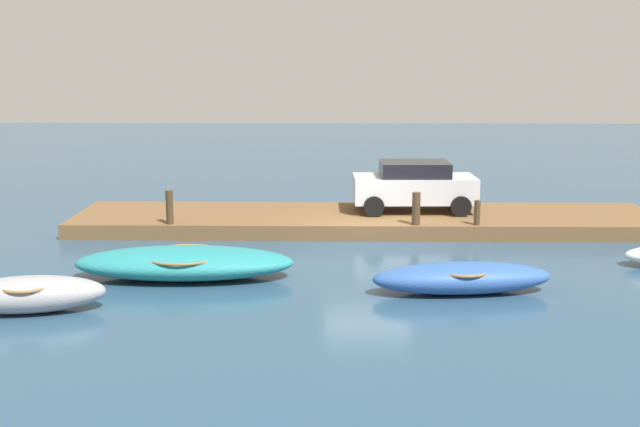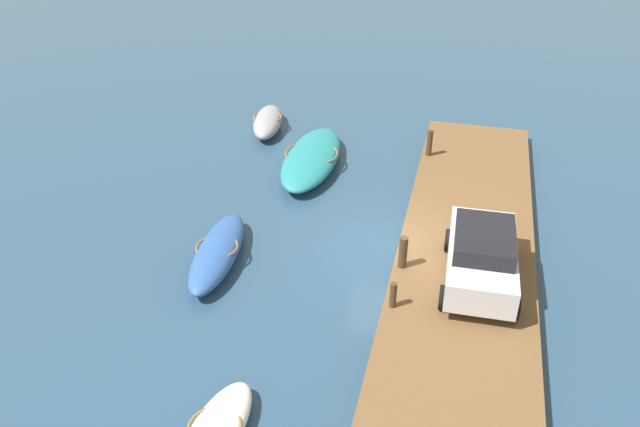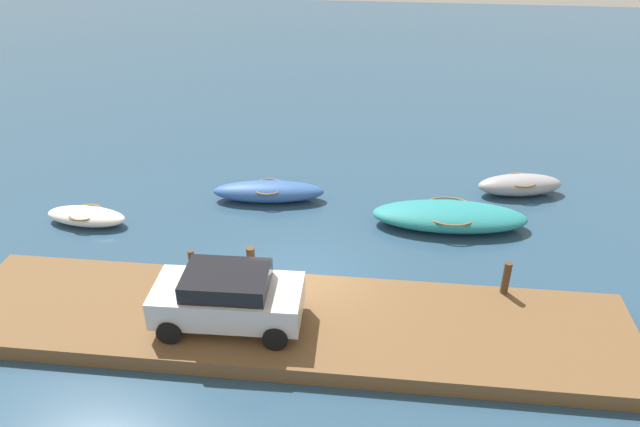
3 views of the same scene
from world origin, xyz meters
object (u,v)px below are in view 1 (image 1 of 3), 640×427
motorboat_teal (184,263)px  mooring_post_west (477,213)px  rowboat_grey (28,294)px  mooring_post_mid_west (416,209)px  mooring_post_mid_east (170,207)px  parked_car (414,185)px  rowboat_blue (462,278)px

motorboat_teal → mooring_post_west: bearing=-153.1°
rowboat_grey → motorboat_teal: bearing=-147.5°
rowboat_grey → mooring_post_mid_west: mooring_post_mid_west is taller
mooring_post_mid_west → mooring_post_mid_east: bearing=0.0°
mooring_post_west → parked_car: (1.65, -2.11, 0.47)m
motorboat_teal → mooring_post_west: (-7.86, -4.24, 0.43)m
mooring_post_west → parked_car: parked_car is taller
motorboat_teal → rowboat_grey: size_ratio=1.59×
mooring_post_west → mooring_post_mid_east: bearing=0.0°
motorboat_teal → mooring_post_west: size_ratio=7.31×
mooring_post_west → rowboat_grey: bearing=32.8°
rowboat_grey → mooring_post_west: bearing=-157.9°
motorboat_teal → mooring_post_mid_east: size_ratio=5.35×
rowboat_grey → mooring_post_mid_east: (-1.62, -6.89, 0.56)m
mooring_post_mid_west → mooring_post_mid_east: (7.27, 0.00, 0.02)m
motorboat_teal → rowboat_blue: (-6.57, 1.14, -0.02)m
motorboat_teal → mooring_post_mid_east: bearing=-75.6°
rowboat_blue → mooring_post_mid_east: bearing=-40.4°
rowboat_blue → mooring_post_mid_east: size_ratio=4.22×
rowboat_blue → parked_car: parked_car is taller
rowboat_grey → parked_car: (-9.03, -9.00, 0.90)m
rowboat_grey → rowboat_blue: (-9.40, -1.52, -0.03)m
rowboat_blue → mooring_post_mid_west: 5.43m
motorboat_teal → rowboat_grey: (2.82, 2.66, 0.01)m
motorboat_teal → mooring_post_mid_west: size_ratio=5.55×
motorboat_teal → mooring_post_mid_east: (1.21, -4.24, 0.56)m
rowboat_blue → mooring_post_mid_east: (7.78, -5.37, 0.59)m
motorboat_teal → rowboat_grey: rowboat_grey is taller
rowboat_blue → parked_car: bearing=-93.0°
rowboat_grey → mooring_post_west: (-10.68, -6.89, 0.42)m
rowboat_grey → mooring_post_mid_east: bearing=-113.9°
mooring_post_mid_east → parked_car: bearing=-164.1°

